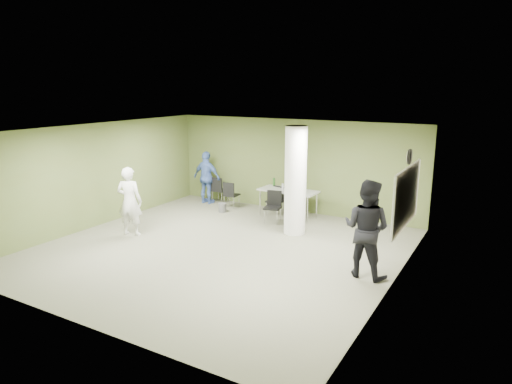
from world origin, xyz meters
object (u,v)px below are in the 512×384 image
Objects in this scene: chair_back_left at (218,188)px; man_blue at (207,178)px; woman_white at (130,201)px; folding_table at (288,191)px; man_black at (366,229)px.

man_blue is (-0.33, -0.17, 0.35)m from chair_back_left.
chair_back_left is 0.49× the size of woman_white.
man_blue is at bearing -105.54° from woman_white.
woman_white reaches higher than chair_back_left.
folding_table is at bearing 178.61° from man_blue.
man_black is at bearing 149.14° from chair_back_left.
woman_white is at bearing 87.12° from chair_back_left.
folding_table is at bearing 172.19° from chair_back_left.
man_blue is (-6.21, 3.19, -0.14)m from man_black.
chair_back_left is (-2.67, 0.31, -0.26)m from folding_table.
man_black reaches higher than woman_white.
chair_back_left is at bearing -151.29° from man_blue.
woman_white is at bearing 94.66° from man_blue.
woman_white is (-0.12, -3.81, 0.39)m from chair_back_left.
folding_table is 1.02× the size of man_blue.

